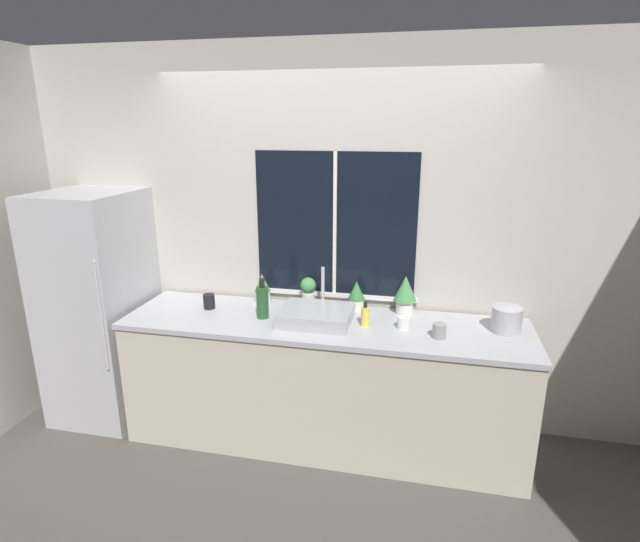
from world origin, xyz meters
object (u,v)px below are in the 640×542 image
Objects in this scene: sink at (316,315)px; potted_plant_center_left at (308,291)px; refrigerator at (99,307)px; kettle at (507,319)px; soap_bottle at (365,316)px; potted_plant_center_right at (356,295)px; mug_black at (209,301)px; mug_white at (403,323)px; mug_grey at (439,331)px; potted_plant_far_left at (262,288)px; bottle_tall at (262,302)px; potted_plant_far_right at (405,293)px.

potted_plant_center_left is (-0.12, 0.28, 0.07)m from sink.
kettle is (2.87, 0.06, 0.13)m from refrigerator.
soap_bottle is 0.87× the size of kettle.
potted_plant_center_right reaches higher than mug_black.
mug_black is (-1.12, 0.08, -0.02)m from soap_bottle.
mug_grey is at bearing -24.44° from mug_white.
sink is 0.80m from mug_black.
soap_bottle is at bearing -19.33° from potted_plant_far_left.
refrigerator is 16.30× the size of mug_black.
potted_plant_center_right is at bearing 25.70° from bottle_tall.
sink is at bearing -66.85° from potted_plant_center_left.
mug_black is (-1.03, -0.20, -0.06)m from potted_plant_center_right.
potted_plant_far_right is 1.45× the size of kettle.
kettle is at bearing 3.81° from bottle_tall.
mug_white is 0.64m from kettle.
sink is 1.21m from kettle.
mug_grey is (1.59, -0.17, -0.01)m from mug_black.
potted_plant_center_right is 2.61× the size of mug_white.
bottle_tall is at bearing -162.91° from potted_plant_far_right.
potted_plant_far_left is 2.08× the size of mug_black.
potted_plant_center_right is 0.34m from potted_plant_far_right.
refrigerator reaches higher than potted_plant_center_left.
sink is 0.55m from potted_plant_far_left.
mug_grey is at bearing -22.08° from potted_plant_center_left.
potted_plant_far_left is at bearing 180.00° from potted_plant_center_left.
bottle_tall is (-0.60, -0.29, 0.01)m from potted_plant_center_right.
sink is at bearing -5.65° from mug_black.
refrigerator is 1.57m from potted_plant_center_left.
mug_grey is at bearing -33.22° from potted_plant_center_right.
sink is (1.66, -0.03, 0.09)m from refrigerator.
mug_white is at bearing -2.96° from mug_black.
refrigerator is 2.46m from mug_grey.
mug_grey is at bearing -4.17° from bottle_tall.
potted_plant_center_left is 0.76× the size of bottle_tall.
potted_plant_center_left reaches higher than mug_grey.
potted_plant_far_right is 2.93× the size of mug_grey.
bottle_tall is (-0.25, -0.29, 0.00)m from potted_plant_center_left.
potted_plant_far_left is 1.03× the size of potted_plant_center_left.
mug_black is at bearing 173.84° from mug_grey.
potted_plant_far_left is at bearing 11.59° from refrigerator.
potted_plant_center_right is at bearing 7.39° from refrigerator.
mug_white is (1.37, -0.07, -0.01)m from mug_black.
mug_grey is (1.16, -0.08, -0.07)m from bottle_tall.
potted_plant_far_left is 1.03m from potted_plant_far_right.
mug_black is 0.56× the size of kettle.
potted_plant_far_right is at bearing 49.39° from soap_bottle.
potted_plant_center_right is at bearing 50.54° from sink.
mug_white is at bearing -172.04° from kettle.
potted_plant_center_left is at bearing 180.00° from potted_plant_far_right.
potted_plant_far_right reaches higher than kettle.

